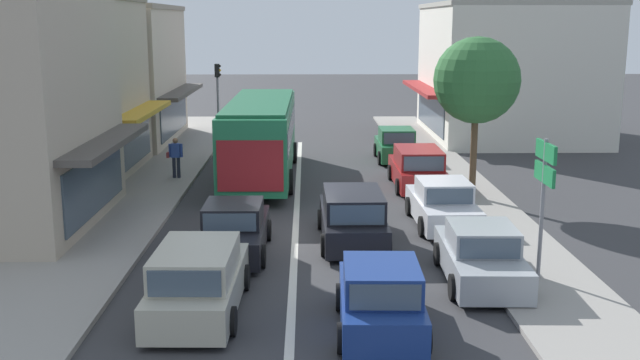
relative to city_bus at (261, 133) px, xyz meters
name	(u,v)px	position (x,y,z in m)	size (l,w,h in m)	color
ground_plane	(295,238)	(1.52, -8.69, -1.88)	(140.00, 140.00, 0.00)	#353538
lane_centre_line	(297,205)	(1.52, -4.69, -1.88)	(0.20, 28.00, 0.01)	silver
sidewalk_left	(117,192)	(-5.28, -2.69, -1.81)	(5.20, 44.00, 0.14)	gray
kerb_right	(461,190)	(7.72, -2.69, -1.82)	(2.80, 44.00, 0.12)	gray
shopfront_mid_block	(49,88)	(-8.66, 0.56, 1.82)	(7.73, 7.73, 7.40)	#B2A38E
shopfront_far_end	(106,75)	(-8.66, 9.36, 1.70)	(8.06, 9.34, 7.17)	beige
building_right_far	(508,71)	(13.00, 11.03, 1.78)	(9.53, 10.51, 7.33)	silver
city_bus	(261,133)	(0.00, 0.00, 0.00)	(2.82, 10.88, 3.23)	#237A4C
wagon_adjacent_lane_trail	(353,218)	(3.20, -9.21, -1.14)	(1.99, 4.53, 1.58)	black
wagon_queue_gap_filler	(198,281)	(-0.53, -14.53, -1.14)	(2.02, 4.54, 1.58)	#B7B29E
sedan_behind_bus_mid	(234,231)	(-0.16, -10.21, -1.22)	(1.93, 4.22, 1.47)	black
hatchback_adjacent_lane_lead	(381,300)	(3.39, -15.67, -1.17)	(1.90, 3.74, 1.54)	navy
parked_sedan_kerb_front	(481,256)	(6.17, -12.65, -1.22)	(2.00, 4.25, 1.47)	#9EA3A8
parked_sedan_kerb_second	(443,205)	(6.17, -7.36, -1.22)	(1.97, 4.24, 1.47)	silver
parked_wagon_kerb_third	(417,169)	(6.17, -1.87, -1.14)	(1.95, 4.50, 1.58)	maroon
parked_hatchback_kerb_rear	(396,146)	(6.00, 3.87, -1.17)	(1.83, 3.70, 1.54)	#1E6638
traffic_light_downstreet	(218,90)	(-2.74, 8.78, 0.97)	(0.33, 0.24, 4.20)	gray
directional_road_sign	(544,176)	(7.62, -12.68, 0.82)	(0.10, 1.40, 3.60)	gray
street_tree_right	(477,81)	(7.85, -4.00, 2.43)	(3.04, 3.04, 5.85)	brown
pedestrian_with_handbag_near	(175,155)	(-3.42, -0.50, -0.81)	(0.65, 0.25, 1.63)	#232838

